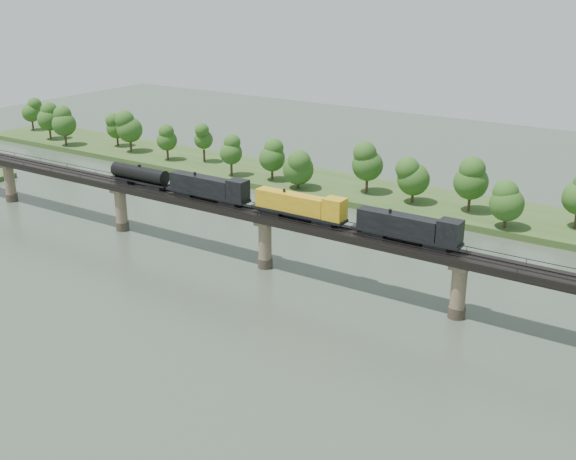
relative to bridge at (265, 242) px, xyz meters
The scene contains 6 objects.
ground 30.49m from the bridge, 90.00° to the right, with size 400.00×400.00×0.00m, color #334032.
far_bank 55.20m from the bridge, 90.00° to the left, with size 300.00×24.00×1.60m, color #2E491D.
bridge is the anchor object (origin of this frame).
bridge_superstructure 6.33m from the bridge, 90.00° to the left, with size 220.00×4.90×0.75m.
far_treeline 51.30m from the bridge, 99.23° to the left, with size 289.06×17.54×13.60m.
freight_train 8.72m from the bridge, ahead, with size 80.99×3.16×5.57m.
Camera 1 is at (77.52, -78.39, 55.67)m, focal length 45.00 mm.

